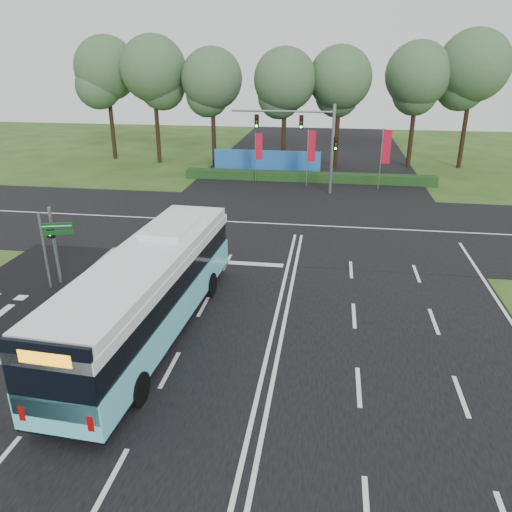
{
  "coord_description": "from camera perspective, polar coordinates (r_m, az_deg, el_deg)",
  "views": [
    {
      "loc": [
        1.96,
        -19.28,
        10.4
      ],
      "look_at": [
        -1.26,
        2.0,
        1.73
      ],
      "focal_mm": 35.0,
      "sensor_mm": 36.0,
      "label": 1
    }
  ],
  "objects": [
    {
      "name": "city_bus",
      "position": [
        19.83,
        -12.09,
        -3.96
      ],
      "size": [
        3.48,
        13.33,
        3.79
      ],
      "rotation": [
        0.0,
        0.0,
        -0.06
      ],
      "color": "#64DAE8",
      "rests_on": "ground"
    },
    {
      "name": "banner_flag_right",
      "position": [
        42.37,
        14.5,
        11.56
      ],
      "size": [
        0.74,
        0.12,
        5.03
      ],
      "rotation": [
        0.0,
        0.0,
        -0.08
      ],
      "color": "gray",
      "rests_on": "ground"
    },
    {
      "name": "eucalyptus_row",
      "position": [
        50.85,
        2.92,
        20.19
      ],
      "size": [
        42.4,
        9.42,
        12.87
      ],
      "color": "black",
      "rests_on": "ground"
    },
    {
      "name": "road_main",
      "position": [
        21.99,
        2.47,
        -6.26
      ],
      "size": [
        20.0,
        120.0,
        0.04
      ],
      "primitive_type": "cube",
      "color": "black",
      "rests_on": "ground"
    },
    {
      "name": "blue_hoarding",
      "position": [
        47.58,
        1.26,
        10.66
      ],
      "size": [
        10.0,
        0.3,
        2.2
      ],
      "primitive_type": "cube",
      "color": "blue",
      "rests_on": "ground"
    },
    {
      "name": "ground",
      "position": [
        22.0,
        2.47,
        -6.31
      ],
      "size": [
        120.0,
        120.0,
        0.0
      ],
      "primitive_type": "plane",
      "color": "#274818",
      "rests_on": "ground"
    },
    {
      "name": "street_sign",
      "position": [
        24.98,
        -22.43,
        1.58
      ],
      "size": [
        1.44,
        0.48,
        3.82
      ],
      "rotation": [
        0.0,
        0.0,
        0.28
      ],
      "color": "gray",
      "rests_on": "ground"
    },
    {
      "name": "kerb_strip",
      "position": [
        22.75,
        -24.88,
        -7.34
      ],
      "size": [
        0.25,
        18.0,
        0.12
      ],
      "primitive_type": "cube",
      "color": "gray",
      "rests_on": "ground"
    },
    {
      "name": "banner_flag_mid",
      "position": [
        42.7,
        6.25,
        11.97
      ],
      "size": [
        0.69,
        0.24,
        4.78
      ],
      "rotation": [
        0.0,
        0.0,
        0.27
      ],
      "color": "gray",
      "rests_on": "ground"
    },
    {
      "name": "traffic_light_gantry",
      "position": [
        40.23,
        6.19,
        13.62
      ],
      "size": [
        8.41,
        0.28,
        7.0
      ],
      "color": "gray",
      "rests_on": "ground"
    },
    {
      "name": "banner_flag_left",
      "position": [
        44.18,
        0.23,
        12.07
      ],
      "size": [
        0.61,
        0.25,
        4.33
      ],
      "rotation": [
        0.0,
        0.0,
        0.33
      ],
      "color": "gray",
      "rests_on": "ground"
    },
    {
      "name": "pedestrian_signal",
      "position": [
        25.58,
        -22.09,
        1.37
      ],
      "size": [
        0.32,
        0.43,
        3.87
      ],
      "rotation": [
        0.0,
        0.0,
        -0.07
      ],
      "color": "gray",
      "rests_on": "ground"
    },
    {
      "name": "road_cross",
      "position": [
        33.02,
        4.76,
        3.54
      ],
      "size": [
        120.0,
        14.0,
        0.05
      ],
      "primitive_type": "cube",
      "color": "black",
      "rests_on": "ground"
    },
    {
      "name": "hedge",
      "position": [
        44.95,
        5.95,
        8.97
      ],
      "size": [
        22.0,
        1.2,
        0.8
      ],
      "primitive_type": "cube",
      "color": "#123312",
      "rests_on": "ground"
    }
  ]
}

